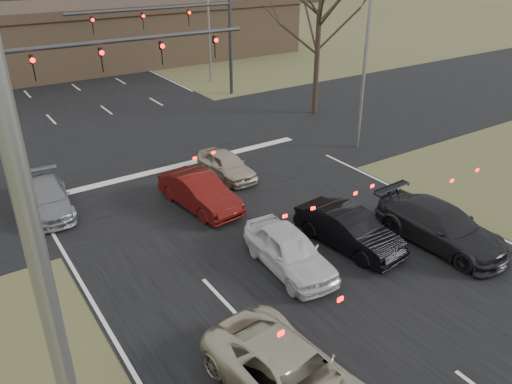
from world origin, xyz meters
TOP-DOWN VIEW (x-y plane):
  - ground at (0.00, 0.00)m, footprint 360.00×360.00m
  - road_main at (0.00, 60.00)m, footprint 14.00×300.00m
  - road_cross at (0.00, 15.00)m, footprint 200.00×14.00m
  - building at (2.00, 38.00)m, footprint 42.40×10.40m
  - mast_arm_near at (-5.23, 13.00)m, footprint 12.12×0.24m
  - mast_arm_far at (6.18, 23.00)m, footprint 11.12×0.24m
  - streetlight_right_near at (8.82, 10.00)m, footprint 2.34×0.25m
  - streetlight_right_far at (9.32, 27.00)m, footprint 2.34×0.25m
  - car_silver_suv at (-4.00, -1.28)m, footprint 2.70×5.16m
  - car_white_sedan at (-0.77, 3.13)m, footprint 1.97×4.19m
  - car_black_hatch at (1.81, 3.04)m, footprint 1.90×4.33m
  - car_charcoal_sedan at (4.68, 1.34)m, footprint 2.25×5.09m
  - car_grey_ahead at (-6.50, 11.71)m, footprint 2.12×4.32m
  - car_red_ahead at (-1.21, 8.63)m, footprint 1.97×4.39m
  - car_silver_ahead at (1.24, 10.60)m, footprint 1.57×3.62m

SIDE VIEW (x-z plane):
  - ground at x=0.00m, z-range 0.00..0.00m
  - road_main at x=0.00m, z-range 0.00..0.02m
  - road_cross at x=0.00m, z-range 0.00..0.03m
  - car_grey_ahead at x=-6.50m, z-range 0.00..1.21m
  - car_silver_ahead at x=1.24m, z-range 0.00..1.21m
  - car_black_hatch at x=1.81m, z-range 0.00..1.39m
  - car_silver_suv at x=-4.00m, z-range 0.00..1.39m
  - car_white_sedan at x=-0.77m, z-range 0.00..1.39m
  - car_red_ahead at x=-1.21m, z-range 0.00..1.40m
  - car_charcoal_sedan at x=4.68m, z-range 0.00..1.45m
  - building at x=2.00m, z-range 0.02..5.32m
  - mast_arm_far at x=6.18m, z-range 1.02..9.02m
  - mast_arm_near at x=-5.23m, z-range 1.07..9.07m
  - streetlight_right_near at x=8.82m, z-range 0.59..10.59m
  - streetlight_right_far at x=9.32m, z-range 0.59..10.59m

